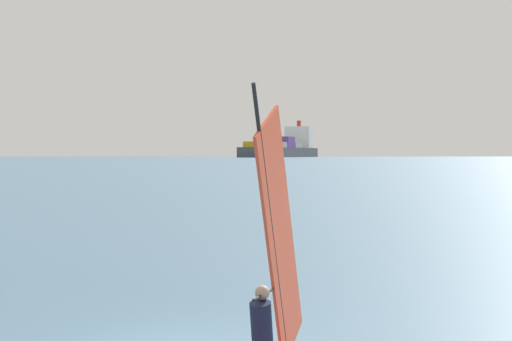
# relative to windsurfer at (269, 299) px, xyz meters

# --- Properties ---
(windsurfer) EXTENTS (1.75, 3.89, 4.46)m
(windsurfer) POSITION_rel_windsurfer_xyz_m (0.00, 0.00, 0.00)
(windsurfer) COLOR red
(windsurfer) RESTS_ON ground_plane
(cargo_ship) EXTENTS (90.92, 157.14, 37.01)m
(cargo_ship) POSITION_rel_windsurfer_xyz_m (84.35, 801.43, 7.35)
(cargo_ship) COLOR #3F444C
(cargo_ship) RESTS_ON ground_plane
(distant_headland) EXTENTS (1349.85, 492.17, 34.58)m
(distant_headland) POSITION_rel_windsurfer_xyz_m (-86.58, 1436.58, 16.17)
(distant_headland) COLOR #756B56
(distant_headland) RESTS_ON ground_plane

